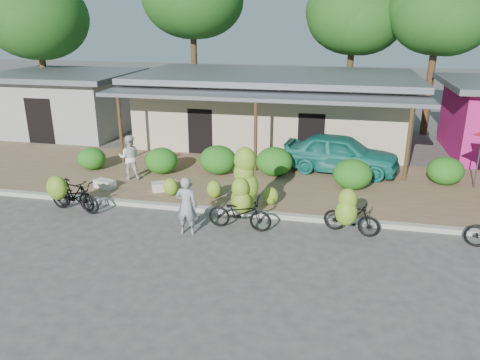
{
  "coord_description": "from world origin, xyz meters",
  "views": [
    {
      "loc": [
        3.09,
        -11.14,
        5.85
      ],
      "look_at": [
        0.3,
        1.85,
        1.2
      ],
      "focal_mm": 35.0,
      "sensor_mm": 36.0,
      "label": 1
    }
  ],
  "objects_px": {
    "bike_left": "(70,193)",
    "teal_van": "(341,153)",
    "tree_center_right": "(350,15)",
    "bike_far_left": "(73,195)",
    "sack_far": "(105,184)",
    "vendor": "(186,206)",
    "bike_right": "(350,214)",
    "bike_center": "(242,197)",
    "bystander": "(130,157)",
    "tree_near_right": "(434,15)",
    "tree_back_left": "(34,16)",
    "sack_near": "(165,186)"
  },
  "relations": [
    {
      "from": "tree_back_left",
      "to": "vendor",
      "type": "relative_size",
      "value": 4.71
    },
    {
      "from": "bike_center",
      "to": "bystander",
      "type": "xyz_separation_m",
      "value": [
        -4.87,
        2.93,
        0.05
      ]
    },
    {
      "from": "tree_near_right",
      "to": "teal_van",
      "type": "relative_size",
      "value": 1.74
    },
    {
      "from": "tree_back_left",
      "to": "bike_right",
      "type": "relative_size",
      "value": 4.8
    },
    {
      "from": "sack_far",
      "to": "vendor",
      "type": "bearing_deg",
      "value": -34.38
    },
    {
      "from": "tree_center_right",
      "to": "bike_right",
      "type": "xyz_separation_m",
      "value": [
        0.26,
        -15.45,
        -5.28
      ]
    },
    {
      "from": "bike_center",
      "to": "tree_near_right",
      "type": "bearing_deg",
      "value": -23.19
    },
    {
      "from": "bike_center",
      "to": "bike_right",
      "type": "distance_m",
      "value": 3.09
    },
    {
      "from": "tree_center_right",
      "to": "bike_left",
      "type": "relative_size",
      "value": 4.65
    },
    {
      "from": "tree_near_right",
      "to": "bike_right",
      "type": "xyz_separation_m",
      "value": [
        -3.74,
        -13.45,
        -5.25
      ]
    },
    {
      "from": "tree_back_left",
      "to": "bike_far_left",
      "type": "relative_size",
      "value": 4.18
    },
    {
      "from": "sack_far",
      "to": "teal_van",
      "type": "xyz_separation_m",
      "value": [
        8.11,
        3.57,
        0.61
      ]
    },
    {
      "from": "bike_far_left",
      "to": "bystander",
      "type": "height_order",
      "value": "bystander"
    },
    {
      "from": "tree_near_right",
      "to": "teal_van",
      "type": "height_order",
      "value": "tree_near_right"
    },
    {
      "from": "tree_back_left",
      "to": "bystander",
      "type": "distance_m",
      "value": 13.81
    },
    {
      "from": "tree_back_left",
      "to": "tree_center_right",
      "type": "height_order",
      "value": "tree_back_left"
    },
    {
      "from": "sack_near",
      "to": "teal_van",
      "type": "height_order",
      "value": "teal_van"
    },
    {
      "from": "bystander",
      "to": "tree_back_left",
      "type": "bearing_deg",
      "value": -58.32
    },
    {
      "from": "tree_back_left",
      "to": "bike_far_left",
      "type": "xyz_separation_m",
      "value": [
        8.78,
        -12.0,
        -5.33
      ]
    },
    {
      "from": "tree_center_right",
      "to": "bike_right",
      "type": "height_order",
      "value": "tree_center_right"
    },
    {
      "from": "bike_left",
      "to": "tree_near_right",
      "type": "bearing_deg",
      "value": -28.54
    },
    {
      "from": "bike_far_left",
      "to": "sack_far",
      "type": "height_order",
      "value": "bike_far_left"
    },
    {
      "from": "sack_near",
      "to": "tree_back_left",
      "type": "bearing_deg",
      "value": 138.14
    },
    {
      "from": "vendor",
      "to": "tree_center_right",
      "type": "bearing_deg",
      "value": -104.72
    },
    {
      "from": "tree_center_right",
      "to": "vendor",
      "type": "distance_m",
      "value": 17.54
    },
    {
      "from": "tree_back_left",
      "to": "sack_near",
      "type": "relative_size",
      "value": 9.45
    },
    {
      "from": "bike_left",
      "to": "tree_back_left",
      "type": "bearing_deg",
      "value": 50.11
    },
    {
      "from": "bystander",
      "to": "teal_van",
      "type": "distance_m",
      "value": 8.0
    },
    {
      "from": "sack_far",
      "to": "bike_left",
      "type": "bearing_deg",
      "value": -95.85
    },
    {
      "from": "sack_far",
      "to": "sack_near",
      "type": "bearing_deg",
      "value": 5.0
    },
    {
      "from": "tree_center_right",
      "to": "bike_left",
      "type": "distance_m",
      "value": 18.33
    },
    {
      "from": "bike_left",
      "to": "teal_van",
      "type": "height_order",
      "value": "teal_van"
    },
    {
      "from": "bystander",
      "to": "vendor",
      "type": "bearing_deg",
      "value": 117.53
    },
    {
      "from": "bike_far_left",
      "to": "vendor",
      "type": "distance_m",
      "value": 4.07
    },
    {
      "from": "tree_near_right",
      "to": "bystander",
      "type": "bearing_deg",
      "value": -138.3
    },
    {
      "from": "tree_center_right",
      "to": "sack_near",
      "type": "xyz_separation_m",
      "value": [
        -6.01,
        -13.35,
        -5.68
      ]
    },
    {
      "from": "sack_far",
      "to": "bike_far_left",
      "type": "bearing_deg",
      "value": -91.41
    },
    {
      "from": "sack_near",
      "to": "sack_far",
      "type": "xyz_separation_m",
      "value": [
        -2.17,
        -0.19,
        -0.01
      ]
    },
    {
      "from": "bike_left",
      "to": "vendor",
      "type": "distance_m",
      "value": 4.23
    },
    {
      "from": "sack_near",
      "to": "teal_van",
      "type": "distance_m",
      "value": 6.86
    },
    {
      "from": "bike_right",
      "to": "tree_near_right",
      "type": "bearing_deg",
      "value": 0.34
    },
    {
      "from": "bike_far_left",
      "to": "bike_center",
      "type": "height_order",
      "value": "bike_center"
    },
    {
      "from": "bike_center",
      "to": "sack_near",
      "type": "bearing_deg",
      "value": 61.87
    },
    {
      "from": "tree_center_right",
      "to": "tree_back_left",
      "type": "bearing_deg",
      "value": -168.37
    },
    {
      "from": "bike_center",
      "to": "bike_left",
      "type": "bearing_deg",
      "value": 94.54
    },
    {
      "from": "tree_back_left",
      "to": "tree_near_right",
      "type": "relative_size",
      "value": 1.05
    },
    {
      "from": "bystander",
      "to": "bike_left",
      "type": "bearing_deg",
      "value": 62.65
    },
    {
      "from": "bike_center",
      "to": "sack_far",
      "type": "xyz_separation_m",
      "value": [
        -5.35,
        1.8,
        -0.63
      ]
    },
    {
      "from": "tree_near_right",
      "to": "bike_far_left",
      "type": "xyz_separation_m",
      "value": [
        -12.22,
        -13.5,
        -5.36
      ]
    },
    {
      "from": "bike_left",
      "to": "teal_van",
      "type": "xyz_separation_m",
      "value": [
        8.3,
        5.43,
        0.27
      ]
    }
  ]
}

